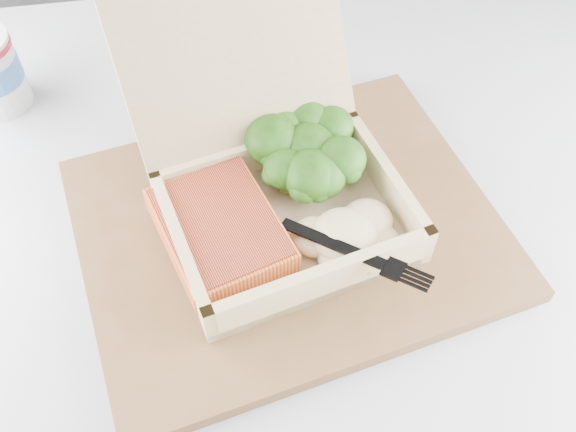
# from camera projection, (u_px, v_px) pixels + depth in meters

# --- Properties ---
(cafe_table) EXTENTS (1.06, 1.06, 0.75)m
(cafe_table) POSITION_uv_depth(u_px,v_px,m) (290.00, 348.00, 0.75)
(cafe_table) COLOR black
(cafe_table) RESTS_ON floor
(serving_tray) EXTENTS (0.47, 0.44, 0.02)m
(serving_tray) POSITION_uv_depth(u_px,v_px,m) (288.00, 227.00, 0.60)
(serving_tray) COLOR brown
(serving_tray) RESTS_ON cafe_table
(takeout_container) EXTENTS (0.30, 0.31, 0.18)m
(takeout_container) POSITION_uv_depth(u_px,v_px,m) (271.00, 167.00, 0.57)
(takeout_container) COLOR #A18461
(takeout_container) RESTS_ON serving_tray
(salmon_fillet) EXTENTS (0.15, 0.16, 0.03)m
(salmon_fillet) POSITION_uv_depth(u_px,v_px,m) (220.00, 230.00, 0.56)
(salmon_fillet) COLOR orange
(salmon_fillet) RESTS_ON takeout_container
(broccoli_pile) EXTENTS (0.12, 0.12, 0.04)m
(broccoli_pile) POSITION_uv_depth(u_px,v_px,m) (308.00, 153.00, 0.60)
(broccoli_pile) COLOR #2D6516
(broccoli_pile) RESTS_ON takeout_container
(mashed_potatoes) EXTENTS (0.09, 0.08, 0.03)m
(mashed_potatoes) POSITION_uv_depth(u_px,v_px,m) (344.00, 235.00, 0.55)
(mashed_potatoes) COLOR #D4B889
(mashed_potatoes) RESTS_ON takeout_container
(plastic_fork) EXTENTS (0.13, 0.08, 0.01)m
(plastic_fork) POSITION_uv_depth(u_px,v_px,m) (313.00, 234.00, 0.54)
(plastic_fork) COLOR black
(plastic_fork) RESTS_ON mashed_potatoes
(receipt) EXTENTS (0.10, 0.15, 0.00)m
(receipt) POSITION_uv_depth(u_px,v_px,m) (282.00, 87.00, 0.73)
(receipt) COLOR white
(receipt) RESTS_ON cafe_table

